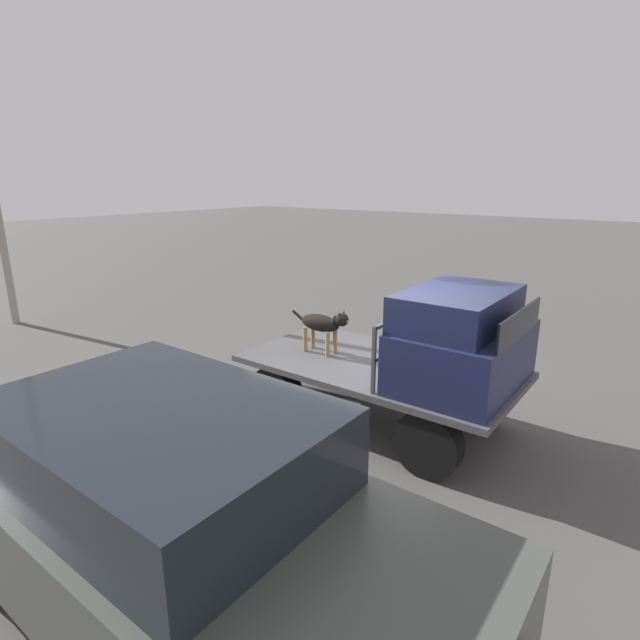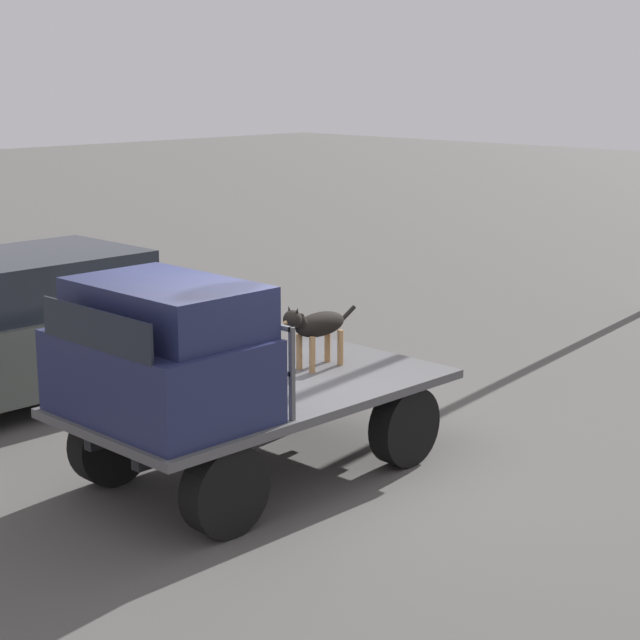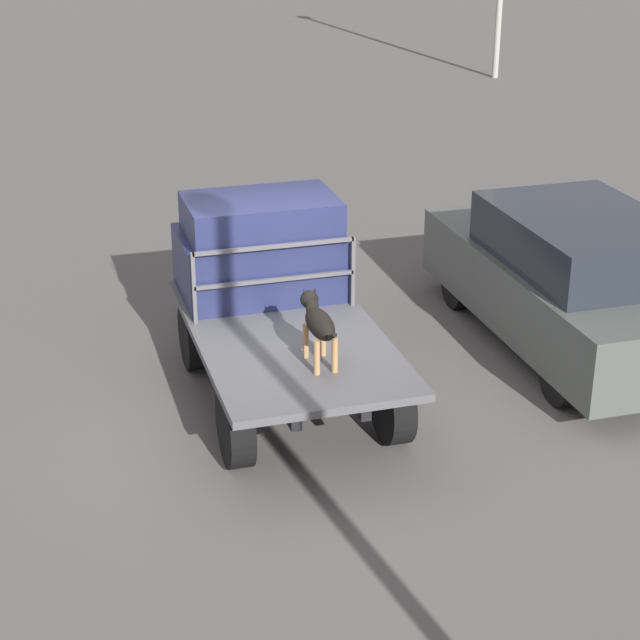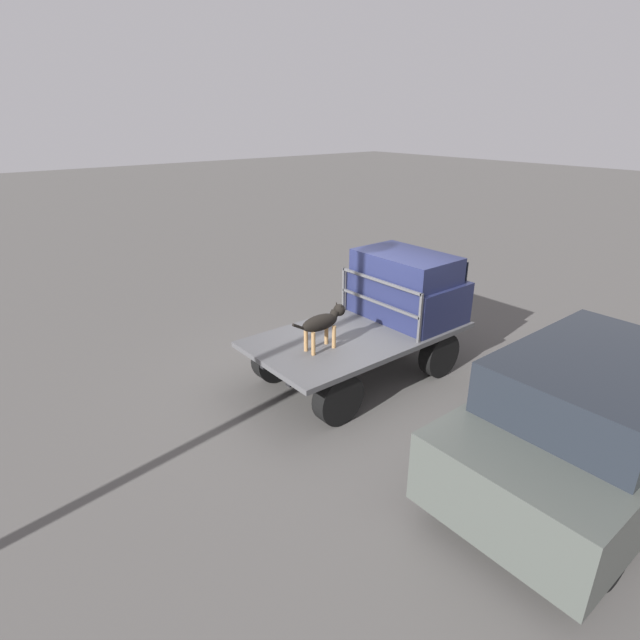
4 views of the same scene
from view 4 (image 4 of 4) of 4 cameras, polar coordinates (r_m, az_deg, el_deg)
The scene contains 6 objects.
ground_plane at distance 8.38m, azimuth 4.26°, elevation -6.50°, with size 80.00×80.00×0.00m, color #514F4C.
flatbed_truck at distance 8.12m, azimuth 4.37°, elevation -2.88°, with size 3.56×1.89×0.82m.
truck_cab at distance 8.57m, azimuth 9.88°, elevation 3.76°, with size 1.22×1.77×1.12m.
truck_headboard at distance 8.11m, azimuth 6.79°, elevation 2.80°, with size 0.04×1.77×0.79m.
dog at distance 7.28m, azimuth 0.40°, elevation -0.23°, with size 0.99×0.24×0.66m.
parked_sedan at distance 6.63m, azimuth 29.22°, elevation -9.74°, with size 4.43×1.87×1.66m.
Camera 4 is at (-5.08, -5.31, 4.04)m, focal length 28.00 mm.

